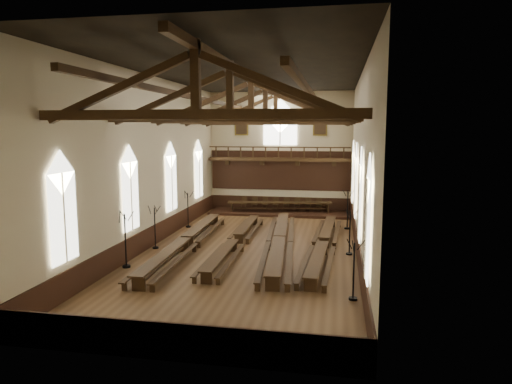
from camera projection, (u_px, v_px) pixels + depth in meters
The scene contains 21 objects.
ground at pixel (251, 250), 26.34m from camera, with size 26.00×26.00×0.00m, color brown.
room_walls at pixel (251, 137), 25.46m from camera, with size 26.00×26.00×26.00m.
wainscot_band at pixel (251, 239), 26.26m from camera, with size 12.00×26.00×1.20m.
side_windows at pixel (251, 185), 25.83m from camera, with size 11.85×19.80×4.50m.
end_window at pixel (280, 125), 37.93m from camera, with size 2.80×0.12×3.80m.
minstrels_gallery at pixel (280, 165), 38.15m from camera, with size 11.80×1.24×3.70m.
portraits at pixel (280, 127), 37.95m from camera, with size 7.75×0.09×1.45m.
roof_trusses at pixel (251, 105), 25.22m from camera, with size 11.70×25.70×2.80m.
refectory_row_a at pixel (186, 240), 26.27m from camera, with size 1.79×14.55×0.76m.
refectory_row_b at pixel (236, 239), 26.75m from camera, with size 1.45×13.58×0.66m.
refectory_row_c at pixel (279, 239), 26.39m from camera, with size 2.19×14.79×0.78m.
refectory_row_d at pixel (323, 242), 25.90m from camera, with size 1.75×14.08×0.71m.
dais at pixel (280, 213), 37.41m from camera, with size 11.40×3.07×0.20m, color #32190F.
high_table at pixel (280, 203), 37.30m from camera, with size 8.54×2.10×0.80m.
high_chairs at pixel (281, 203), 38.12m from camera, with size 6.78×0.49×1.04m.
candelabrum_left_near at pixel (126, 250), 22.82m from camera, with size 0.83×0.88×2.90m.
candelabrum_left_mid at pixel (155, 235), 26.48m from camera, with size 0.77×0.72×2.56m.
candelabrum_left_far at pixel (188, 216), 32.26m from camera, with size 0.74×0.80×2.61m.
candelabrum_right_near at pixel (353, 282), 18.48m from camera, with size 0.75×0.75×2.53m.
candelabrum_right_mid at pixel (350, 241), 25.19m from camera, with size 0.73×0.79×2.60m.
candelabrum_right_far at pixel (347, 217), 31.67m from camera, with size 0.84×0.78×2.78m.
Camera 1 is at (4.81, -25.19, 6.90)m, focal length 32.00 mm.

